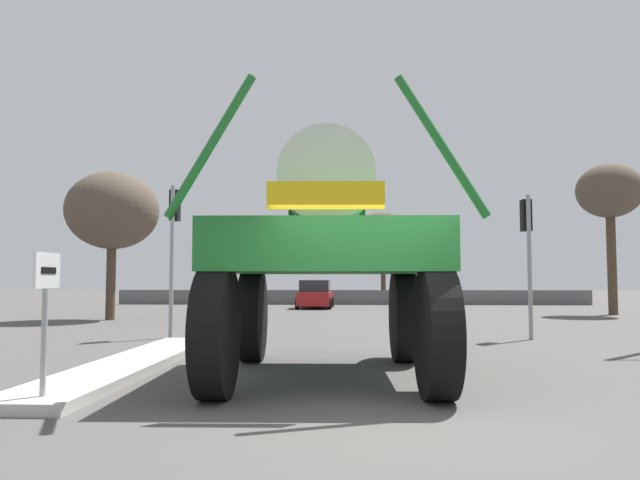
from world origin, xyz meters
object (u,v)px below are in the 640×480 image
(sedan_ahead, at_px, (315,295))
(traffic_signal_near_left, at_px, (174,227))
(lane_arrow_sign, at_px, (46,297))
(bare_tree_left, at_px, (112,211))
(traffic_signal_near_right, at_px, (527,234))
(bare_tree_right, at_px, (610,193))
(oversize_sprayer, at_px, (327,256))
(bare_tree_far_center, at_px, (383,236))

(sedan_ahead, relative_size, traffic_signal_near_left, 1.01)
(lane_arrow_sign, relative_size, sedan_ahead, 0.42)
(bare_tree_left, bearing_deg, sedan_ahead, 52.89)
(traffic_signal_near_right, distance_m, bare_tree_right, 13.42)
(lane_arrow_sign, relative_size, oversize_sprayer, 0.32)
(sedan_ahead, relative_size, traffic_signal_near_right, 1.10)
(traffic_signal_near_left, xyz_separation_m, bare_tree_right, (16.45, 11.15, 2.43))
(lane_arrow_sign, xyz_separation_m, sedan_ahead, (1.97, 25.46, -0.63))
(bare_tree_left, relative_size, bare_tree_far_center, 0.93)
(lane_arrow_sign, xyz_separation_m, traffic_signal_near_right, (8.45, 8.82, 1.41))
(sedan_ahead, xyz_separation_m, bare_tree_left, (-7.42, -9.80, 3.50))
(oversize_sprayer, height_order, bare_tree_left, bare_tree_left)
(lane_arrow_sign, height_order, bare_tree_right, bare_tree_right)
(traffic_signal_near_right, bearing_deg, sedan_ahead, 111.29)
(bare_tree_left, relative_size, bare_tree_right, 0.85)
(traffic_signal_near_left, height_order, traffic_signal_near_right, traffic_signal_near_left)
(sedan_ahead, xyz_separation_m, traffic_signal_near_right, (6.48, -16.63, 2.04))
(bare_tree_left, height_order, bare_tree_right, bare_tree_right)
(oversize_sprayer, xyz_separation_m, sedan_ahead, (-1.40, 23.01, -1.22))
(sedan_ahead, bearing_deg, traffic_signal_near_left, 171.13)
(lane_arrow_sign, relative_size, bare_tree_left, 0.30)
(bare_tree_far_center, bearing_deg, bare_tree_left, -122.25)
(oversize_sprayer, distance_m, traffic_signal_near_right, 8.19)
(lane_arrow_sign, relative_size, bare_tree_far_center, 0.28)
(sedan_ahead, relative_size, bare_tree_left, 0.72)
(oversize_sprayer, bearing_deg, lane_arrow_sign, 124.63)
(traffic_signal_near_left, distance_m, bare_tree_far_center, 26.30)
(traffic_signal_near_right, xyz_separation_m, bare_tree_left, (-13.90, 6.83, 1.46))
(traffic_signal_near_left, bearing_deg, sedan_ahead, 79.86)
(oversize_sprayer, bearing_deg, sedan_ahead, 2.02)
(oversize_sprayer, bearing_deg, bare_tree_far_center, -6.54)
(traffic_signal_near_right, relative_size, bare_tree_right, 0.56)
(bare_tree_far_center, bearing_deg, bare_tree_right, -56.70)
(traffic_signal_near_right, height_order, bare_tree_left, bare_tree_left)
(oversize_sprayer, xyz_separation_m, bare_tree_right, (12.08, 17.51, 3.48))
(oversize_sprayer, xyz_separation_m, traffic_signal_near_left, (-4.37, 6.37, 1.05))
(bare_tree_left, distance_m, bare_tree_far_center, 21.78)
(oversize_sprayer, distance_m, bare_tree_right, 21.56)
(oversize_sprayer, height_order, traffic_signal_near_left, oversize_sprayer)
(lane_arrow_sign, bearing_deg, oversize_sprayer, 36.08)
(traffic_signal_near_left, bearing_deg, bare_tree_far_center, 74.12)
(lane_arrow_sign, distance_m, traffic_signal_near_right, 12.30)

